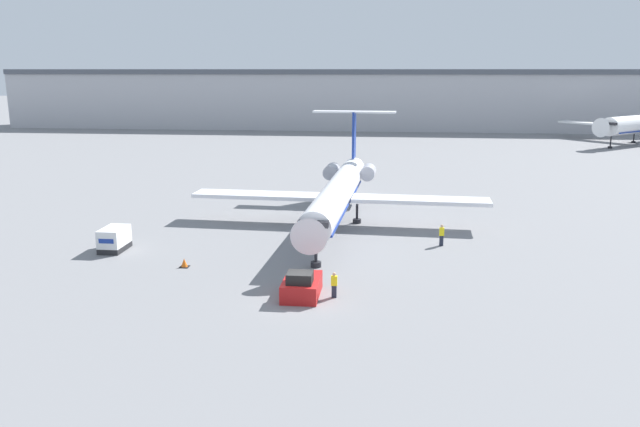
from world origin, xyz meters
TOP-DOWN VIEW (x-y plane):
  - ground_plane at (0.00, 0.00)m, footprint 600.00×600.00m
  - terminal_building at (0.00, 120.00)m, footprint 180.00×16.80m
  - airplane_main at (0.74, 20.41)m, footprint 28.28×31.70m
  - pushback_tug at (-0.08, 0.90)m, footprint 2.33×3.89m
  - luggage_cart at (-16.72, 9.69)m, footprint 1.75×2.97m
  - worker_near_tug at (2.05, 0.86)m, footprint 0.40×0.24m
  - worker_by_wing at (9.94, 13.97)m, footprint 0.40×0.26m
  - traffic_cone_left at (-9.65, 5.99)m, footprint 0.69×0.69m

SIDE VIEW (x-z plane):
  - ground_plane at x=0.00m, z-range 0.00..0.00m
  - traffic_cone_left at x=-9.65m, z-range -0.02..0.65m
  - pushback_tug at x=-0.08m, z-range -0.24..1.64m
  - worker_near_tug at x=2.05m, z-range 0.04..1.74m
  - luggage_cart at x=-16.72m, z-range 0.00..1.89m
  - worker_by_wing at x=9.94m, z-range 0.05..1.88m
  - airplane_main at x=0.74m, z-range -1.71..8.11m
  - terminal_building at x=0.00m, z-range 0.03..14.54m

